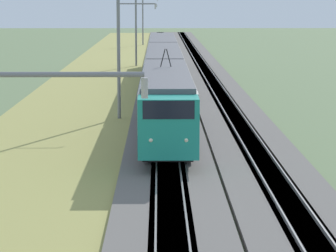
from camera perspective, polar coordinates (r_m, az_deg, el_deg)
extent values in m
cube|color=#605B56|center=(57.24, -0.25, 1.32)|extent=(240.00, 4.40, 0.30)
cube|color=#605B56|center=(57.45, 4.28, 1.33)|extent=(240.00, 4.40, 0.30)
cube|color=#4C4238|center=(57.24, -0.25, 1.32)|extent=(240.00, 1.57, 0.30)
cube|color=gray|center=(57.21, -0.78, 1.55)|extent=(240.00, 0.07, 0.15)
cube|color=gray|center=(57.22, 0.29, 1.55)|extent=(240.00, 0.07, 0.15)
cube|color=#4C4238|center=(57.45, 4.28, 1.33)|extent=(240.00, 1.57, 0.30)
cube|color=gray|center=(57.38, 3.75, 1.55)|extent=(240.00, 0.07, 0.15)
cube|color=gray|center=(57.47, 4.81, 1.55)|extent=(240.00, 0.07, 0.15)
cube|color=#99934C|center=(57.57, -6.72, 1.22)|extent=(240.00, 9.17, 0.12)
cube|color=teal|center=(35.30, 0.02, -0.06)|extent=(1.88, 2.69, 2.67)
cube|color=black|center=(34.88, 0.03, 1.31)|extent=(1.35, 2.24, 0.80)
sphere|color=#F2EAC6|center=(34.49, -1.24, -1.02)|extent=(0.20, 0.20, 0.20)
sphere|color=#F2EAC6|center=(34.51, 1.32, -1.02)|extent=(0.20, 0.20, 0.20)
cube|color=navy|center=(44.93, -0.13, 0.71)|extent=(17.31, 2.80, 0.75)
cube|color=silver|center=(44.75, -0.13, 2.40)|extent=(17.31, 2.80, 1.93)
cube|color=black|center=(44.73, -0.13, 2.60)|extent=(15.93, 2.82, 0.81)
cube|color=#515156|center=(44.63, -0.13, 3.79)|extent=(17.31, 2.58, 0.25)
cube|color=black|center=(45.03, -0.13, -0.11)|extent=(16.45, 2.38, 0.55)
cylinder|color=black|center=(38.25, -0.83, -1.55)|extent=(0.86, 0.12, 0.86)
cylinder|color=black|center=(38.26, 0.77, -1.55)|extent=(0.86, 0.12, 0.86)
cube|color=navy|center=(63.63, -0.29, 3.24)|extent=(19.19, 2.80, 0.75)
cube|color=silver|center=(63.50, -0.29, 4.44)|extent=(19.19, 2.80, 1.93)
cube|color=black|center=(63.49, -0.29, 4.57)|extent=(17.66, 2.82, 0.81)
cube|color=#515156|center=(63.42, -0.29, 5.41)|extent=(19.19, 2.58, 0.25)
cube|color=black|center=(63.70, -0.29, 2.65)|extent=(18.23, 2.38, 0.55)
cube|color=navy|center=(83.34, -0.38, 4.67)|extent=(19.19, 2.80, 0.75)
cube|color=silver|center=(83.24, -0.39, 5.58)|extent=(19.19, 2.80, 1.93)
cube|color=black|center=(83.23, -0.39, 5.69)|extent=(17.66, 2.82, 0.81)
cube|color=#515156|center=(83.18, -0.39, 6.33)|extent=(19.19, 2.58, 0.25)
cube|color=black|center=(83.39, -0.38, 4.22)|extent=(18.23, 2.38, 0.55)
cylinder|color=black|center=(47.16, -0.37, 4.91)|extent=(0.06, 0.33, 1.08)
cylinder|color=black|center=(47.16, 0.05, 4.91)|extent=(0.06, 0.33, 1.08)
cube|color=black|center=(38.42, -0.03, -2.84)|extent=(0.10, 0.10, 0.00)
cylinder|color=slate|center=(11.70, -7.60, 3.68)|extent=(0.08, 2.40, 0.08)
cylinder|color=#B2ADA8|center=(11.64, -1.69, 2.74)|extent=(0.10, 0.10, 0.30)
cylinder|color=slate|center=(52.07, -3.56, 5.06)|extent=(0.22, 0.22, 8.51)
cylinder|color=slate|center=(51.88, -2.26, 8.76)|extent=(0.08, 2.40, 0.08)
cylinder|color=#B2ADA8|center=(51.87, -0.92, 8.54)|extent=(0.10, 0.10, 0.30)
cylinder|color=slate|center=(92.29, -2.31, 6.77)|extent=(0.22, 0.22, 8.11)
cylinder|color=slate|center=(92.18, -1.57, 8.74)|extent=(0.08, 2.40, 0.08)
cylinder|color=#B2ADA8|center=(92.17, -0.82, 8.61)|extent=(0.10, 0.10, 0.30)
cylinder|color=slate|center=(132.55, -1.82, 7.63)|extent=(0.22, 0.22, 8.56)
cylinder|color=#B2ADA8|center=(132.47, -0.78, 9.01)|extent=(0.10, 0.10, 0.30)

